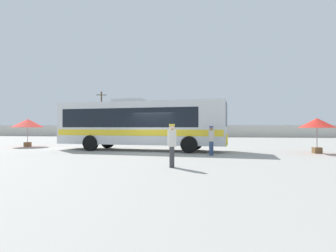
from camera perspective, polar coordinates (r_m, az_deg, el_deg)
The scene contains 13 objects.
ground_plane at distance 26.44m, azimuth 1.10°, elevation -3.70°, with size 300.00×300.00×0.00m, color #A3A099.
perimeter_wall at distance 44.16m, azimuth 4.20°, elevation -1.07°, with size 80.00×0.30×1.94m, color beige.
coach_bus_silver_yellow at distance 18.32m, azimuth -6.15°, elevation 0.66°, with size 11.67×3.66×3.51m.
attendant_by_bus_door at distance 15.05m, azimuth 9.25°, elevation -2.71°, with size 0.46×0.46×1.64m.
passenger_waiting_on_apron at distance 10.44m, azimuth 0.85°, elevation -3.59°, with size 0.39×0.39×1.70m.
vendor_umbrella_near_gate_red at distance 24.60m, azimuth -27.85°, elevation 0.48°, with size 2.51×2.51×2.26m.
vendor_umbrella_secondary_red at distance 18.43m, azimuth 29.29°, elevation 0.44°, with size 2.13×2.13×2.13m.
parked_car_leftmost_maroon at distance 42.74m, azimuth -11.08°, elevation -1.37°, with size 4.30×2.29×1.43m.
parked_car_second_grey at distance 41.86m, azimuth -3.05°, elevation -1.35°, with size 4.14×2.17×1.51m.
parked_car_third_black at distance 40.65m, azimuth 5.35°, elevation -1.39°, with size 4.60×2.06×1.49m.
utility_pole_near at distance 49.77m, azimuth -14.08°, elevation 2.76°, with size 1.77×0.60×8.06m.
roadside_tree_left at distance 50.70m, azimuth -10.89°, elevation 3.11°, with size 4.93×4.93×6.68m.
roadside_tree_midleft at distance 51.48m, azimuth -1.19°, elevation 2.25°, with size 4.73×4.73×5.87m.
Camera 1 is at (3.53, -16.15, 1.57)m, focal length 28.45 mm.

